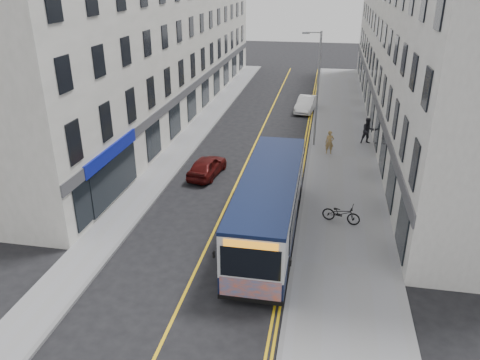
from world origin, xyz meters
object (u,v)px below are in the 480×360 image
at_px(streetlamp, 317,86).
at_px(bicycle, 341,213).
at_px(city_bus, 269,204).
at_px(car_maroon, 207,166).
at_px(car_white, 306,104).
at_px(pedestrian_far, 368,131).
at_px(pedestrian_near, 330,142).

height_order(streetlamp, bicycle, streetlamp).
height_order(city_bus, car_maroon, city_bus).
height_order(bicycle, car_white, car_white).
bearing_deg(car_white, city_bus, -83.92).
height_order(streetlamp, pedestrian_far, streetlamp).
xyz_separation_m(pedestrian_near, car_white, (-2.17, 10.86, -0.24)).
bearing_deg(car_maroon, pedestrian_far, -134.85).
relative_size(bicycle, car_white, 0.46).
relative_size(city_bus, pedestrian_far, 5.69).
relative_size(streetlamp, car_white, 1.94).
relative_size(bicycle, car_maroon, 0.51).
distance_m(city_bus, bicycle, 3.96).
bearing_deg(pedestrian_near, bicycle, -87.61).
xyz_separation_m(city_bus, pedestrian_far, (5.35, 14.12, -0.65)).
bearing_deg(city_bus, streetlamp, 83.40).
height_order(city_bus, car_white, city_bus).
distance_m(streetlamp, car_white, 10.01).
distance_m(city_bus, car_white, 22.38).
xyz_separation_m(pedestrian_far, car_maroon, (-10.00, -7.63, -0.44)).
bearing_deg(pedestrian_far, streetlamp, 179.55).
bearing_deg(car_white, streetlamp, -76.37).
xyz_separation_m(city_bus, car_white, (0.50, 22.35, -1.03)).
bearing_deg(city_bus, car_white, 88.72).
distance_m(bicycle, pedestrian_far, 12.53).
distance_m(city_bus, pedestrian_far, 15.11).
xyz_separation_m(city_bus, pedestrian_near, (2.67, 11.49, -0.79)).
distance_m(bicycle, car_white, 20.80).
height_order(pedestrian_far, car_white, pedestrian_far).
height_order(pedestrian_near, car_maroon, pedestrian_near).
bearing_deg(streetlamp, city_bus, -96.60).
bearing_deg(pedestrian_near, city_bus, -104.79).
bearing_deg(pedestrian_far, city_bus, -126.01).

